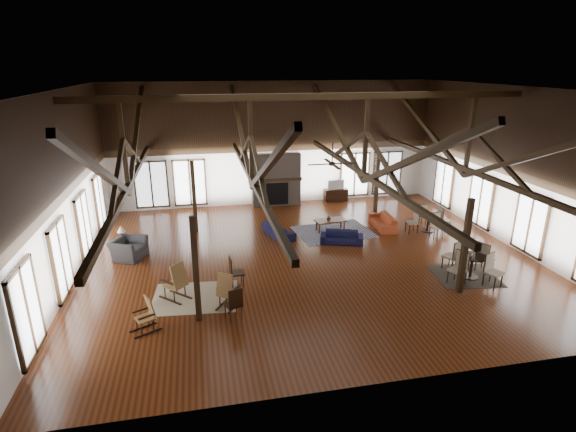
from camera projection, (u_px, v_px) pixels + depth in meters
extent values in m
plane|color=#602B14|center=(308.00, 257.00, 16.54)|extent=(16.00, 16.00, 0.00)
cube|color=black|center=(311.00, 89.00, 14.60)|extent=(16.00, 14.00, 0.02)
cube|color=white|center=(275.00, 144.00, 22.06)|extent=(16.00, 0.02, 6.00)
cube|color=white|center=(394.00, 261.00, 9.08)|extent=(16.00, 0.02, 6.00)
cube|color=white|center=(62.00, 191.00, 14.06)|extent=(0.02, 14.00, 6.00)
cube|color=white|center=(513.00, 168.00, 17.09)|extent=(0.02, 14.00, 6.00)
cube|color=black|center=(310.00, 97.00, 14.68)|extent=(15.60, 0.18, 0.22)
cube|color=black|center=(128.00, 186.00, 14.42)|extent=(0.16, 13.70, 0.18)
cube|color=black|center=(123.00, 144.00, 13.98)|extent=(0.14, 0.14, 2.70)
cube|color=black|center=(136.00, 132.00, 17.27)|extent=(0.15, 7.07, 3.12)
cube|color=black|center=(103.00, 174.00, 10.78)|extent=(0.15, 7.07, 3.12)
cube|color=black|center=(252.00, 180.00, 15.18)|extent=(0.16, 13.70, 0.18)
cube|color=black|center=(251.00, 140.00, 14.74)|extent=(0.14, 0.14, 2.70)
cube|color=black|center=(240.00, 129.00, 18.03)|extent=(0.15, 7.07, 3.12)
cube|color=black|center=(268.00, 166.00, 11.54)|extent=(0.15, 7.07, 3.12)
cube|color=black|center=(364.00, 174.00, 15.94)|extent=(0.16, 13.70, 0.18)
cube|color=black|center=(366.00, 136.00, 15.50)|extent=(0.14, 0.14, 2.70)
cube|color=black|center=(336.00, 126.00, 18.78)|extent=(0.15, 7.07, 3.12)
cube|color=black|center=(412.00, 160.00, 12.30)|extent=(0.15, 7.07, 3.12)
cube|color=black|center=(466.00, 169.00, 16.69)|extent=(0.16, 13.70, 0.18)
cube|color=black|center=(470.00, 133.00, 16.26)|extent=(0.14, 0.14, 2.70)
cube|color=black|center=(424.00, 124.00, 19.54)|extent=(0.15, 7.07, 3.12)
cube|color=black|center=(539.00, 154.00, 13.05)|extent=(0.15, 7.07, 3.12)
cube|color=black|center=(196.00, 270.00, 12.05)|extent=(0.16, 0.16, 3.05)
cube|color=black|center=(465.00, 247.00, 13.56)|extent=(0.16, 0.16, 3.05)
cube|color=black|center=(194.00, 197.00, 18.54)|extent=(0.16, 0.16, 3.05)
cube|color=black|center=(376.00, 187.00, 20.05)|extent=(0.16, 0.16, 3.05)
cube|color=#756759|center=(276.00, 179.00, 22.32)|extent=(2.40, 0.62, 2.60)
cube|color=black|center=(277.00, 194.00, 22.23)|extent=(1.10, 0.06, 1.10)
cube|color=black|center=(277.00, 180.00, 22.04)|extent=(2.50, 0.20, 0.12)
cylinder|color=black|center=(332.00, 153.00, 14.40)|extent=(0.04, 0.04, 0.70)
cylinder|color=black|center=(332.00, 164.00, 14.51)|extent=(0.20, 0.20, 0.10)
cube|color=black|center=(345.00, 163.00, 14.60)|extent=(0.70, 0.12, 0.02)
cube|color=black|center=(328.00, 161.00, 14.93)|extent=(0.12, 0.70, 0.02)
cube|color=black|center=(319.00, 164.00, 14.43)|extent=(0.70, 0.12, 0.02)
cube|color=black|center=(336.00, 167.00, 14.10)|extent=(0.12, 0.70, 0.02)
imported|color=black|center=(342.00, 237.00, 17.79)|extent=(1.79, 1.15, 0.49)
imported|color=#121333|center=(279.00, 230.00, 18.52)|extent=(1.91, 1.18, 0.52)
imported|color=#A94020|center=(383.00, 222.00, 19.45)|extent=(1.95, 0.88, 0.56)
cube|color=#59301A|center=(330.00, 220.00, 19.02)|extent=(1.37, 0.83, 0.06)
cube|color=#59301A|center=(319.00, 229.00, 18.80)|extent=(0.06, 0.06, 0.43)
cube|color=#59301A|center=(317.00, 225.00, 19.19)|extent=(0.06, 0.06, 0.43)
cube|color=#59301A|center=(344.00, 227.00, 19.00)|extent=(0.06, 0.06, 0.43)
cube|color=#59301A|center=(341.00, 223.00, 19.40)|extent=(0.06, 0.06, 0.43)
imported|color=#B2B2B2|center=(329.00, 218.00, 18.93)|extent=(0.24, 0.24, 0.20)
imported|color=#2E2E30|center=(129.00, 249.00, 16.38)|extent=(1.47, 1.39, 0.75)
cube|color=black|center=(123.00, 246.00, 16.85)|extent=(0.42, 0.42, 0.56)
cylinder|color=black|center=(122.00, 235.00, 16.71)|extent=(0.08, 0.08, 0.34)
cone|color=white|center=(121.00, 229.00, 16.63)|extent=(0.30, 0.30, 0.24)
cube|color=olive|center=(174.00, 285.00, 13.52)|extent=(0.73, 0.73, 0.05)
cube|color=olive|center=(179.00, 276.00, 13.28)|extent=(0.51, 0.52, 0.76)
cube|color=black|center=(170.00, 301.00, 13.49)|extent=(0.70, 0.69, 0.05)
cube|color=black|center=(181.00, 295.00, 13.83)|extent=(0.70, 0.69, 0.05)
cube|color=olive|center=(229.00, 292.00, 13.13)|extent=(0.67, 0.66, 0.05)
cube|color=olive|center=(225.00, 286.00, 12.82)|extent=(0.51, 0.42, 0.71)
cube|color=black|center=(223.00, 303.00, 13.33)|extent=(0.51, 0.76, 0.05)
cube|color=black|center=(235.00, 306.00, 13.19)|extent=(0.51, 0.76, 0.05)
cube|color=olive|center=(144.00, 319.00, 11.89)|extent=(0.55, 0.56, 0.04)
cube|color=olive|center=(150.00, 307.00, 11.91)|extent=(0.34, 0.45, 0.61)
cube|color=black|center=(148.00, 333.00, 11.88)|extent=(0.69, 0.38, 0.04)
cube|color=black|center=(143.00, 327.00, 12.14)|extent=(0.69, 0.38, 0.04)
cube|color=black|center=(237.00, 273.00, 14.28)|extent=(0.47, 0.47, 0.05)
cube|color=black|center=(230.00, 266.00, 14.14)|extent=(0.08, 0.43, 0.56)
cylinder|color=black|center=(237.00, 279.00, 14.35)|extent=(0.03, 0.03, 0.46)
cube|color=black|center=(233.00, 304.00, 12.44)|extent=(0.54, 0.54, 0.05)
cube|color=black|center=(236.00, 299.00, 12.20)|extent=(0.41, 0.18, 0.55)
cylinder|color=black|center=(233.00, 311.00, 12.51)|extent=(0.03, 0.03, 0.45)
cylinder|color=black|center=(473.00, 257.00, 14.76)|extent=(0.89, 0.89, 0.04)
cylinder|color=black|center=(471.00, 267.00, 14.88)|extent=(0.10, 0.10, 0.74)
cylinder|color=black|center=(470.00, 277.00, 15.00)|extent=(0.53, 0.53, 0.04)
cylinder|color=black|center=(429.00, 215.00, 18.89)|extent=(0.84, 0.84, 0.04)
cylinder|color=black|center=(428.00, 223.00, 19.00)|extent=(0.10, 0.10, 0.69)
cylinder|color=black|center=(427.00, 231.00, 19.11)|extent=(0.50, 0.50, 0.04)
imported|color=#B2B2B2|center=(471.00, 255.00, 14.73)|extent=(0.13, 0.13, 0.10)
imported|color=#B2B2B2|center=(430.00, 213.00, 18.91)|extent=(0.15, 0.15, 0.09)
cube|color=black|center=(336.00, 195.00, 23.30)|extent=(1.21, 0.45, 0.60)
imported|color=#B2B2B2|center=(335.00, 184.00, 23.11)|extent=(0.89, 0.22, 0.51)
cube|color=tan|center=(195.00, 297.00, 13.71)|extent=(2.72, 2.22, 0.01)
cube|color=#181B44|center=(333.00, 232.00, 19.03)|extent=(3.39, 2.71, 0.01)
cube|color=black|center=(465.00, 276.00, 15.11)|extent=(2.24, 2.09, 0.01)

